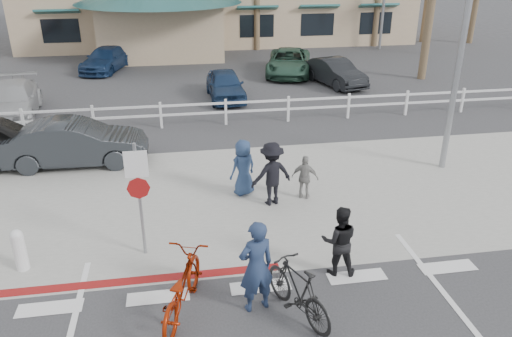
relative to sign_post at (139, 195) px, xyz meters
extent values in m
plane|color=#333335|center=(2.30, -2.20, -1.45)|extent=(140.00, 140.00, 0.00)
cube|color=gray|center=(2.30, 2.30, -1.44)|extent=(22.00, 7.00, 0.01)
cube|color=#333335|center=(2.30, 6.30, -1.45)|extent=(40.00, 5.00, 0.01)
cube|color=#333335|center=(2.30, 15.80, -1.45)|extent=(50.00, 16.00, 0.01)
cube|color=maroon|center=(-0.70, -1.00, -1.44)|extent=(7.00, 0.25, 0.02)
imported|color=maroon|center=(0.76, -2.10, -0.88)|extent=(1.39, 2.28, 1.13)
imported|color=#1F2E4E|center=(2.11, -2.20, -0.53)|extent=(0.77, 0.61, 1.85)
imported|color=black|center=(2.82, -2.52, -0.89)|extent=(1.21, 1.90, 1.11)
imported|color=black|center=(3.95, -1.37, -0.69)|extent=(0.85, 0.72, 1.52)
imported|color=black|center=(3.18, 1.83, -0.60)|extent=(1.23, 0.90, 1.70)
imported|color=gray|center=(4.11, 1.97, -0.84)|extent=(0.77, 0.58, 1.22)
imported|color=navy|center=(2.54, 2.51, -0.67)|extent=(0.90, 0.80, 1.56)
imported|color=#212428|center=(-2.23, 5.33, -0.75)|extent=(4.29, 1.57, 1.41)
imported|color=#A1A2A4|center=(-5.45, 10.55, -0.78)|extent=(2.34, 4.76, 1.33)
imported|color=navy|center=(3.06, 11.81, -0.82)|extent=(1.57, 3.72, 1.26)
imported|color=black|center=(8.54, 13.29, -0.82)|extent=(2.34, 4.05, 1.26)
imported|color=#152A4D|center=(-2.69, 18.29, -0.84)|extent=(2.86, 4.51, 1.22)
imported|color=#294C3B|center=(6.82, 15.81, -0.80)|extent=(3.33, 5.08, 1.30)
camera|label=1|loc=(0.89, -9.56, 4.76)|focal=35.00mm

